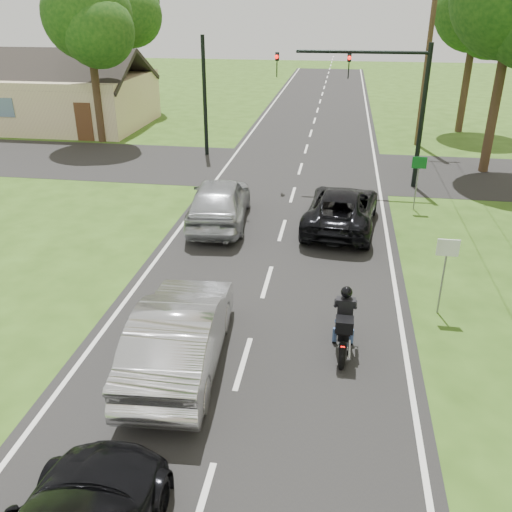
# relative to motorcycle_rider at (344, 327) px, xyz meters

# --- Properties ---
(ground) EXTENTS (140.00, 140.00, 0.00)m
(ground) POSITION_rel_motorcycle_rider_xyz_m (-2.23, -0.84, -0.67)
(ground) COLOR #2E4C15
(ground) RESTS_ON ground
(road) EXTENTS (8.00, 100.00, 0.01)m
(road) POSITION_rel_motorcycle_rider_xyz_m (-2.23, 9.16, -0.66)
(road) COLOR black
(road) RESTS_ON ground
(cross_road) EXTENTS (60.00, 7.00, 0.01)m
(cross_road) POSITION_rel_motorcycle_rider_xyz_m (-2.23, 15.16, -0.67)
(cross_road) COLOR black
(cross_road) RESTS_ON ground
(motorcycle_rider) EXTENTS (0.56, 1.97, 1.70)m
(motorcycle_rider) POSITION_rel_motorcycle_rider_xyz_m (0.00, 0.00, 0.00)
(motorcycle_rider) COLOR black
(motorcycle_rider) RESTS_ON ground
(dark_suv) EXTENTS (2.85, 5.34, 1.43)m
(dark_suv) POSITION_rel_motorcycle_rider_xyz_m (-0.16, 7.84, 0.05)
(dark_suv) COLOR black
(dark_suv) RESTS_ON road
(silver_sedan) EXTENTS (2.07, 5.09, 1.64)m
(silver_sedan) POSITION_rel_motorcycle_rider_xyz_m (-3.59, -1.09, 0.16)
(silver_sedan) COLOR #B1B1B6
(silver_sedan) RESTS_ON road
(silver_suv) EXTENTS (2.49, 5.22, 1.72)m
(silver_suv) POSITION_rel_motorcycle_rider_xyz_m (-4.61, 7.55, 0.20)
(silver_suv) COLOR #A9ACB1
(silver_suv) RESTS_ON road
(traffic_signal) EXTENTS (6.38, 0.44, 6.00)m
(traffic_signal) POSITION_rel_motorcycle_rider_xyz_m (1.11, 13.16, 3.47)
(traffic_signal) COLOR black
(traffic_signal) RESTS_ON ground
(signal_pole_far) EXTENTS (0.20, 0.20, 6.00)m
(signal_pole_far) POSITION_rel_motorcycle_rider_xyz_m (-7.43, 17.16, 2.33)
(signal_pole_far) COLOR black
(signal_pole_far) RESTS_ON ground
(utility_pole_far) EXTENTS (1.60, 0.28, 10.00)m
(utility_pole_far) POSITION_rel_motorcycle_rider_xyz_m (3.97, 21.16, 4.41)
(utility_pole_far) COLOR brown
(utility_pole_far) RESTS_ON ground
(sign_white) EXTENTS (0.55, 0.07, 2.12)m
(sign_white) POSITION_rel_motorcycle_rider_xyz_m (2.47, 2.14, 0.93)
(sign_white) COLOR slate
(sign_white) RESTS_ON ground
(sign_green) EXTENTS (0.55, 0.07, 2.12)m
(sign_green) POSITION_rel_motorcycle_rider_xyz_m (2.67, 10.14, 0.93)
(sign_green) COLOR slate
(sign_green) RESTS_ON ground
(tree_row_e) EXTENTS (5.28, 5.12, 9.61)m
(tree_row_e) POSITION_rel_motorcycle_rider_xyz_m (7.25, 24.94, 6.16)
(tree_row_e) COLOR #332316
(tree_row_e) RESTS_ON ground
(tree_left_near) EXTENTS (5.12, 4.96, 9.22)m
(tree_left_near) POSITION_rel_motorcycle_rider_xyz_m (-13.96, 18.95, 5.86)
(tree_left_near) COLOR #332316
(tree_left_near) RESTS_ON ground
(tree_left_far) EXTENTS (5.76, 5.58, 10.14)m
(tree_left_far) POSITION_rel_motorcycle_rider_xyz_m (-15.92, 28.92, 6.46)
(tree_left_far) COLOR #332316
(tree_left_far) RESTS_ON ground
(house) EXTENTS (10.20, 8.00, 4.84)m
(house) POSITION_rel_motorcycle_rider_xyz_m (-18.23, 23.16, 1.10)
(house) COLOR tan
(house) RESTS_ON ground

